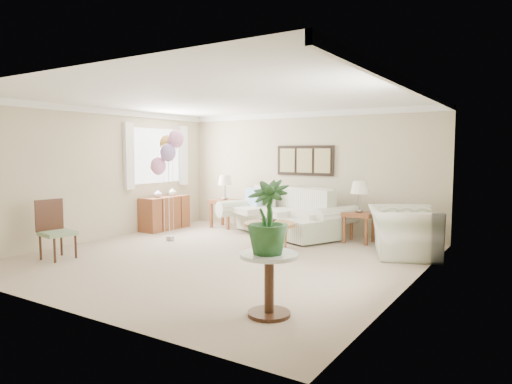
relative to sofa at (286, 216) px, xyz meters
The scene contains 18 objects.
ground_plane 2.38m from the sofa, 87.19° to the right, with size 6.00×6.00×0.00m, color tan.
room_shell 2.57m from the sofa, 89.86° to the right, with size 6.04×6.04×2.60m.
wall_art_triptych 1.32m from the sofa, 79.42° to the left, with size 1.35×0.06×0.65m.
sofa is the anchor object (origin of this frame).
end_table_left 1.66m from the sofa, behind, with size 0.59×0.54×0.65m.
end_table_right 1.57m from the sofa, ahead, with size 0.54×0.49×0.59m.
lamp_left 1.79m from the sofa, behind, with size 0.32×0.32×0.56m.
lamp_right 1.70m from the sofa, ahead, with size 0.34×0.34×0.60m.
coffee_table 1.41m from the sofa, 73.59° to the right, with size 0.93×0.93×0.47m.
decor_bowl 1.39m from the sofa, 74.61° to the right, with size 0.25×0.25×0.06m, color #312823.
armchair 2.65m from the sofa, 14.19° to the right, with size 1.24×1.09×0.81m, color silver.
side_table 4.77m from the sofa, 63.52° to the right, with size 0.62×0.62×0.67m.
potted_plant 4.85m from the sofa, 63.65° to the right, with size 0.43×0.43×0.77m, color #23461E.
accent_chair 4.45m from the sofa, 118.88° to the right, with size 0.54×0.54×0.96m.
credenza 2.78m from the sofa, 162.24° to the right, with size 0.46×1.20×0.74m.
vase_white 2.87m from the sofa, 157.71° to the right, with size 0.18×0.18×0.18m, color #B5B4C7.
vase_sage 2.73m from the sofa, 166.88° to the right, with size 0.18×0.18×0.19m, color #AAB49C.
balloon_cluster 2.79m from the sofa, 132.41° to the right, with size 0.61×0.52×2.17m.
Camera 1 is at (4.42, -5.97, 1.73)m, focal length 32.00 mm.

